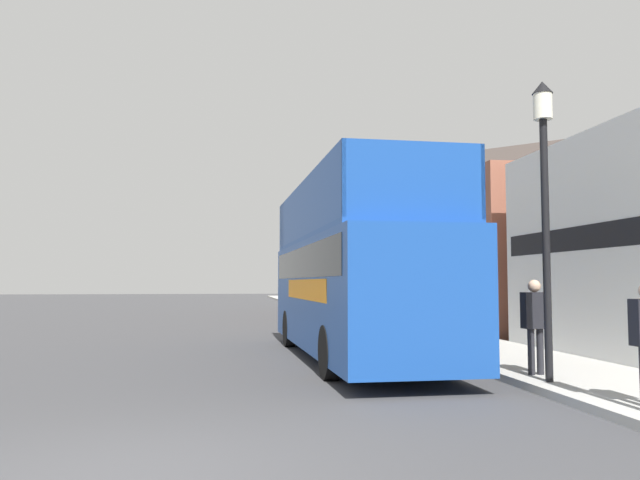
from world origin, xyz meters
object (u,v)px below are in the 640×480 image
tour_bus (351,282)px  pedestrian_third (535,317)px  lamp_post_third (341,244)px  lamp_post_nearest (544,174)px  parked_car_ahead_of_bus (334,315)px  lamp_post_second (399,225)px

tour_bus → pedestrian_third: tour_bus is taller
pedestrian_third → lamp_post_third: size_ratio=0.34×
tour_bus → lamp_post_nearest: 5.63m
parked_car_ahead_of_bus → lamp_post_third: (1.51, 7.02, 2.94)m
pedestrian_third → lamp_post_second: 9.10m
pedestrian_third → lamp_post_second: lamp_post_second is taller
pedestrian_third → lamp_post_third: bearing=90.8°
lamp_post_third → tour_bus: bearing=-99.3°
parked_car_ahead_of_bus → pedestrian_third: pedestrian_third is taller
lamp_post_nearest → lamp_post_third: bearing=90.2°
lamp_post_third → parked_car_ahead_of_bus: bearing=-102.2°
tour_bus → parked_car_ahead_of_bus: (0.84, 7.33, -1.15)m
pedestrian_third → lamp_post_third: (-0.24, 18.30, 2.43)m
lamp_post_nearest → lamp_post_third: lamp_post_nearest is taller
pedestrian_third → lamp_post_nearest: bearing=-102.5°
pedestrian_third → lamp_post_nearest: size_ratio=0.33×
tour_bus → lamp_post_nearest: lamp_post_nearest is taller
lamp_post_nearest → lamp_post_second: (0.10, 9.54, -0.00)m
tour_bus → pedestrian_third: 4.77m
parked_car_ahead_of_bus → lamp_post_third: 7.76m
parked_car_ahead_of_bus → pedestrian_third: size_ratio=2.47×
parked_car_ahead_of_bus → lamp_post_second: (1.68, -2.53, 2.98)m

